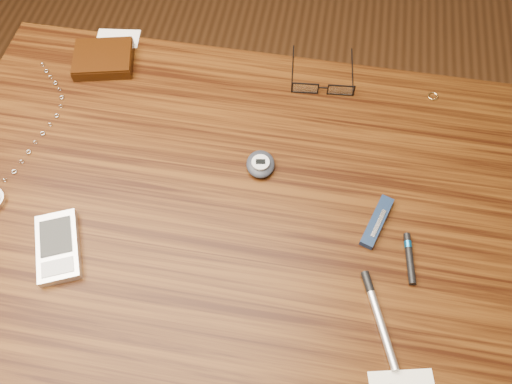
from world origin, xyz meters
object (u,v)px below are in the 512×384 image
pedometer (260,164)px  pocket_knife (377,222)px  wallet_and_card (104,58)px  pda_phone (58,247)px  desk (229,233)px  silver_pen (377,311)px  eyeglasses (323,87)px

pedometer → pocket_knife: (0.20, -0.07, -0.00)m
wallet_and_card → pda_phone: size_ratio=1.19×
desk → pda_phone: bearing=-154.3°
wallet_and_card → pedometer: size_ratio=2.47×
wallet_and_card → silver_pen: wallet_and_card is taller
desk → pocket_knife: (0.24, 0.01, 0.11)m
wallet_and_card → silver_pen: bearing=-36.5°
silver_pen → pedometer: bearing=133.6°
desk → wallet_and_card: 0.42m
eyeglasses → pocket_knife: size_ratio=1.35×
eyeglasses → desk: bearing=-115.2°
eyeglasses → pda_phone: eyeglasses is taller
pocket_knife → silver_pen: (0.01, -0.15, -0.00)m
eyeglasses → silver_pen: bearing=-73.2°
eyeglasses → pedometer: size_ratio=2.08×
desk → silver_pen: bearing=-28.0°
eyeglasses → pda_phone: size_ratio=1.00×
desk → silver_pen: silver_pen is taller
wallet_and_card → silver_pen: (0.55, -0.40, -0.01)m
desk → pedometer: pedometer is taller
eyeglasses → pda_phone: 0.54m
pda_phone → silver_pen: pda_phone is taller
pda_phone → pocket_knife: size_ratio=1.35×
pocket_knife → silver_pen: size_ratio=0.70×
silver_pen → pda_phone: bearing=178.1°
pedometer → desk: bearing=-116.0°
desk → silver_pen: size_ratio=7.19×
pda_phone → pedometer: (0.28, 0.20, 0.00)m
pocket_knife → eyeglasses: bearing=113.8°
wallet_and_card → eyeglasses: bearing=0.1°
silver_pen → eyeglasses: bearing=106.8°
desk → pedometer: size_ratio=15.90×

